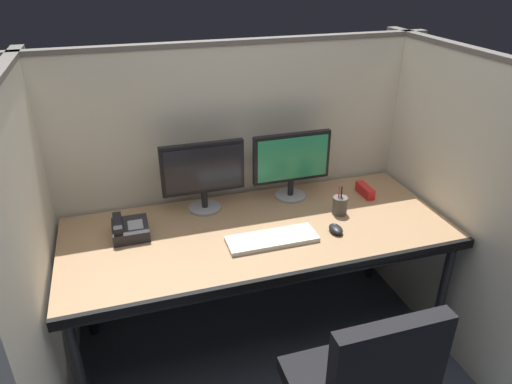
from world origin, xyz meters
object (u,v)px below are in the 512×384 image
at_px(monitor_left, 203,172).
at_px(desk_phone, 129,229).
at_px(computer_mouse, 336,229).
at_px(keyboard_main, 272,239).
at_px(monitor_right, 292,161).
at_px(pen_cup, 340,205).
at_px(red_stapler, 365,190).
at_px(desk, 260,238).

bearing_deg(monitor_left, desk_phone, -160.26).
xyz_separation_m(monitor_left, desk_phone, (-0.40, -0.14, -0.18)).
bearing_deg(computer_mouse, keyboard_main, 177.11).
relative_size(monitor_right, desk_phone, 2.26).
xyz_separation_m(desk_phone, pen_cup, (1.06, -0.11, 0.02)).
relative_size(monitor_right, pen_cup, 2.57).
relative_size(computer_mouse, red_stapler, 0.64).
xyz_separation_m(desk, monitor_right, (0.27, 0.28, 0.27)).
bearing_deg(monitor_left, keyboard_main, -58.96).
distance_m(monitor_right, pen_cup, 0.35).
distance_m(desk_phone, pen_cup, 1.07).
bearing_deg(keyboard_main, desk, 102.89).
bearing_deg(desk_phone, computer_mouse, -15.76).
relative_size(desk_phone, red_stapler, 1.27).
xyz_separation_m(desk, pen_cup, (0.45, 0.03, 0.10)).
bearing_deg(desk_phone, monitor_right, 8.95).
bearing_deg(keyboard_main, monitor_left, 121.04).
bearing_deg(red_stapler, desk, -164.96).
height_order(monitor_left, desk_phone, monitor_left).
height_order(monitor_right, pen_cup, monitor_right).
xyz_separation_m(computer_mouse, desk_phone, (-0.96, 0.27, 0.02)).
relative_size(desk, monitor_left, 4.42).
distance_m(desk, keyboard_main, 0.13).
bearing_deg(desk, pen_cup, 4.23).
distance_m(keyboard_main, computer_mouse, 0.32).
distance_m(monitor_left, desk_phone, 0.46).
relative_size(desk, monitor_right, 4.42).
height_order(keyboard_main, pen_cup, pen_cup).
bearing_deg(monitor_right, desk_phone, -171.05).
relative_size(desk, red_stapler, 12.67).
distance_m(desk, desk_phone, 0.64).
bearing_deg(pen_cup, desk_phone, 174.04).
distance_m(monitor_left, monitor_right, 0.48).
height_order(monitor_right, desk_phone, monitor_right).
bearing_deg(monitor_left, monitor_right, -0.50).
bearing_deg(monitor_left, red_stapler, -6.69).
relative_size(desk_phone, pen_cup, 1.13).
xyz_separation_m(keyboard_main, desk_phone, (-0.64, 0.26, 0.02)).
relative_size(monitor_left, pen_cup, 2.57).
distance_m(keyboard_main, red_stapler, 0.72).
xyz_separation_m(monitor_left, monitor_right, (0.48, -0.00, 0.00)).
relative_size(monitor_left, desk_phone, 2.26).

